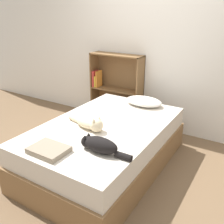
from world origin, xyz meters
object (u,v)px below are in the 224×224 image
(bed, at_px, (105,146))
(cat_light, at_px, (89,123))
(pillow, at_px, (144,101))
(bookshelf, at_px, (116,88))
(cat_dark, at_px, (99,145))

(bed, bearing_deg, cat_light, -116.93)
(pillow, xyz_separation_m, cat_light, (-0.20, -0.98, 0.01))
(pillow, relative_size, bookshelf, 0.45)
(bed, xyz_separation_m, cat_light, (-0.09, -0.18, 0.34))
(bookshelf, bearing_deg, pillow, -32.05)
(cat_light, xyz_separation_m, bookshelf, (-0.50, 1.42, -0.04))
(pillow, bearing_deg, bed, -97.56)
(bed, height_order, bookshelf, bookshelf)
(cat_light, bearing_deg, bookshelf, 122.26)
(cat_light, relative_size, bookshelf, 0.47)
(cat_light, height_order, bookshelf, bookshelf)
(pillow, distance_m, cat_light, 1.00)
(bed, relative_size, cat_dark, 3.80)
(bed, height_order, cat_dark, cat_dark)
(cat_light, height_order, cat_dark, cat_light)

